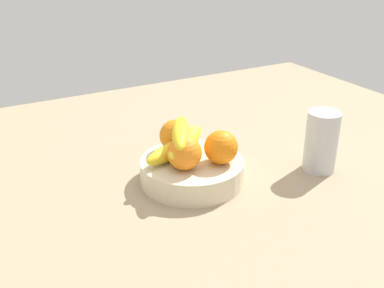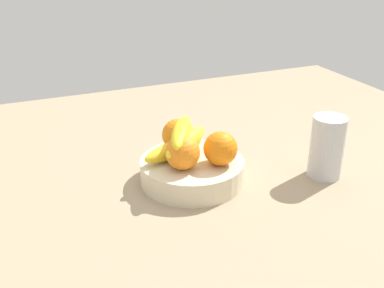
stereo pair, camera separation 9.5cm
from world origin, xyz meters
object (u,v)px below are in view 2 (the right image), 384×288
object	(u,v)px
orange_center	(183,152)
orange_front_left	(220,149)
thermos_tumbler	(327,147)
fruit_bowl	(192,171)
orange_front_right	(179,135)
banana_bunch	(180,141)

from	to	relation	value
orange_center	orange_front_left	bearing A→B (deg)	170.34
orange_center	thermos_tumbler	distance (cm)	33.58
orange_front_left	orange_center	world-z (taller)	same
fruit_bowl	thermos_tumbler	world-z (taller)	thermos_tumbler
orange_front_right	orange_center	distance (cm)	9.49
orange_front_right	thermos_tumbler	xyz separation A→B (cm)	(-30.17, 15.97, -1.82)
orange_center	banana_bunch	xyz separation A→B (cm)	(-1.36, -4.78, 0.43)
banana_bunch	thermos_tumbler	size ratio (longest dim) A/B	1.25
orange_front_left	orange_center	xyz separation A→B (cm)	(8.33, -1.42, 0.00)
orange_center	thermos_tumbler	xyz separation A→B (cm)	(-32.82, 6.85, -1.82)
orange_center	fruit_bowl	bearing A→B (deg)	-140.85
orange_front_left	orange_front_right	world-z (taller)	same
orange_front_left	banana_bunch	world-z (taller)	banana_bunch
orange_center	thermos_tumbler	size ratio (longest dim) A/B	0.51
fruit_bowl	orange_front_left	world-z (taller)	orange_front_left
orange_front_left	banana_bunch	xyz separation A→B (cm)	(6.97, -6.20, 0.43)
orange_front_left	orange_center	distance (cm)	8.45
orange_front_left	banana_bunch	distance (cm)	9.34
orange_front_left	orange_center	size ratio (longest dim) A/B	1.00
orange_center	orange_front_right	bearing A→B (deg)	-106.20
orange_front_right	thermos_tumbler	bearing A→B (deg)	152.11
orange_front_left	orange_front_right	distance (cm)	11.97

